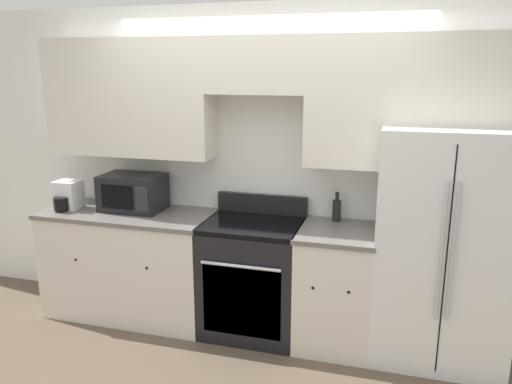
% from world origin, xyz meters
% --- Properties ---
extents(ground_plane, '(12.00, 12.00, 0.00)m').
position_xyz_m(ground_plane, '(0.00, 0.00, 0.00)').
color(ground_plane, brown).
extents(wall_back, '(8.00, 0.39, 2.60)m').
position_xyz_m(wall_back, '(0.00, 0.57, 1.57)').
color(wall_back, white).
rests_on(wall_back, ground_plane).
extents(lower_cabinets_left, '(1.46, 0.64, 0.93)m').
position_xyz_m(lower_cabinets_left, '(-1.13, 0.31, 0.46)').
color(lower_cabinets_left, silver).
rests_on(lower_cabinets_left, ground_plane).
extents(lower_cabinets_right, '(0.59, 0.64, 0.93)m').
position_xyz_m(lower_cabinets_right, '(0.64, 0.31, 0.46)').
color(lower_cabinets_right, silver).
rests_on(lower_cabinets_right, ground_plane).
extents(oven_range, '(0.77, 0.65, 1.09)m').
position_xyz_m(oven_range, '(-0.03, 0.31, 0.47)').
color(oven_range, black).
rests_on(oven_range, ground_plane).
extents(refrigerator, '(0.92, 0.81, 1.72)m').
position_xyz_m(refrigerator, '(1.38, 0.39, 0.86)').
color(refrigerator, white).
rests_on(refrigerator, ground_plane).
extents(microwave, '(0.51, 0.36, 0.30)m').
position_xyz_m(microwave, '(-1.11, 0.38, 1.08)').
color(microwave, black).
rests_on(microwave, lower_cabinets_left).
extents(bottle, '(0.07, 0.07, 0.23)m').
position_xyz_m(bottle, '(0.60, 0.55, 1.02)').
color(bottle, black).
rests_on(bottle, lower_cabinets_right).
extents(paper_towel_holder, '(0.20, 0.26, 0.24)m').
position_xyz_m(paper_towel_holder, '(-1.67, 0.26, 1.04)').
color(paper_towel_holder, white).
rests_on(paper_towel_holder, lower_cabinets_left).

